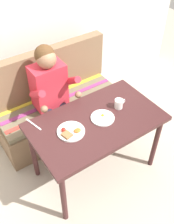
# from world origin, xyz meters

# --- Properties ---
(ground_plane) EXTENTS (8.00, 8.00, 0.00)m
(ground_plane) POSITION_xyz_m (0.00, 0.00, 0.00)
(ground_plane) COLOR #BBAE9C
(back_wall) EXTENTS (4.40, 0.10, 2.60)m
(back_wall) POSITION_xyz_m (0.00, 1.27, 1.30)
(back_wall) COLOR silver
(back_wall) RESTS_ON ground
(table) EXTENTS (1.20, 0.70, 0.73)m
(table) POSITION_xyz_m (0.00, 0.00, 0.65)
(table) COLOR #3E1E1F
(table) RESTS_ON ground
(couch) EXTENTS (1.44, 0.56, 1.00)m
(couch) POSITION_xyz_m (0.00, 0.76, 0.33)
(couch) COLOR brown
(couch) RESTS_ON ground
(person) EXTENTS (0.45, 0.61, 1.21)m
(person) POSITION_xyz_m (-0.13, 0.59, 0.74)
(person) COLOR red
(person) RESTS_ON ground
(plate_breakfast) EXTENTS (0.24, 0.24, 0.05)m
(plate_breakfast) POSITION_xyz_m (-0.27, 0.01, 0.74)
(plate_breakfast) COLOR white
(plate_breakfast) RESTS_ON table
(plate_eggs) EXTENTS (0.22, 0.22, 0.04)m
(plate_eggs) POSITION_xyz_m (0.06, -0.01, 0.74)
(plate_eggs) COLOR white
(plate_eggs) RESTS_ON table
(coffee_mug) EXTENTS (0.12, 0.08, 0.09)m
(coffee_mug) POSITION_xyz_m (0.28, 0.03, 0.78)
(coffee_mug) COLOR white
(coffee_mug) RESTS_ON table
(knife) EXTENTS (0.06, 0.20, 0.00)m
(knife) POSITION_xyz_m (-0.49, 0.27, 0.73)
(knife) COLOR silver
(knife) RESTS_ON table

